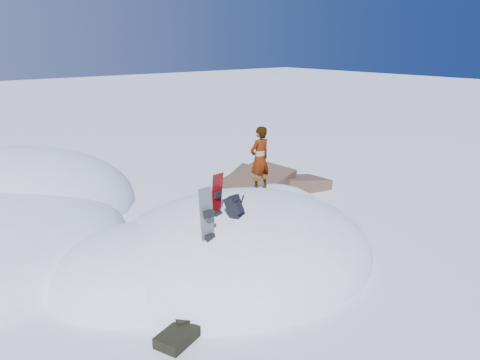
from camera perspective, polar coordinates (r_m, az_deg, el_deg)
ground at (r=11.63m, az=-0.07°, el=-9.42°), size 120.00×120.00×0.00m
snow_mound at (r=11.71m, az=-1.48°, el=-9.25°), size 8.00×6.00×3.00m
rock_outcrop at (r=15.99m, az=3.56°, el=-1.96°), size 4.68×4.41×1.68m
snowboard_red at (r=10.29m, az=-2.92°, el=-3.21°), size 0.32×0.26×1.55m
snowboard_dark at (r=9.53m, az=-3.92°, el=-5.87°), size 0.33×0.24×1.71m
backpack at (r=10.20m, az=-0.62°, el=-3.27°), size 0.46×0.52×0.55m
gear_pile at (r=8.77m, az=-7.50°, el=-18.14°), size 0.99×0.77×0.26m
person at (r=12.53m, az=2.42°, el=2.59°), size 0.66×0.45×1.77m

